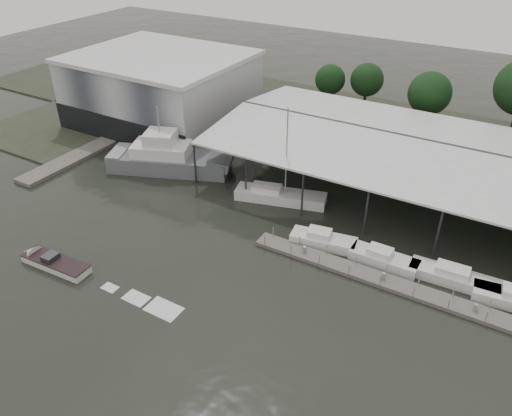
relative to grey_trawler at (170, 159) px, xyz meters
The scene contains 13 objects.
ground 24.47m from the grey_trawler, 46.31° to the right, with size 200.00×200.00×0.00m, color black.
land_strip_far 29.65m from the grey_trawler, 55.29° to the left, with size 140.00×30.00×0.30m.
land_strip_west 26.26m from the grey_trawler, 151.91° to the left, with size 20.00×40.00×0.30m.
storage_warehouse 16.99m from the grey_trawler, 132.18° to the left, with size 24.50×20.50×10.50m.
covered_boat_shed 35.70m from the grey_trawler, 16.99° to the left, with size 58.24×24.00×6.96m.
trawler_dock 13.70m from the grey_trawler, 164.45° to the right, with size 3.00×18.00×0.50m.
floating_dock 32.80m from the grey_trawler, 13.51° to the right, with size 28.00×2.00×1.40m.
grey_trawler is the anchor object (origin of this frame).
white_sailboat 15.79m from the grey_trawler, ahead, with size 10.81×5.35×11.65m.
speedboat_underway 21.61m from the grey_trawler, 83.10° to the right, with size 18.88×3.19×2.00m.
moored_cruiser_0 24.29m from the grey_trawler, 12.22° to the right, with size 6.92×3.33×1.70m.
moored_cruiser_1 30.43m from the grey_trawler, ahead, with size 6.54×2.26×1.70m.
moored_cruiser_2 36.89m from the grey_trawler, ahead, with size 8.53×2.51×1.70m.
Camera 1 is at (21.92, -26.29, 30.18)m, focal length 35.00 mm.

